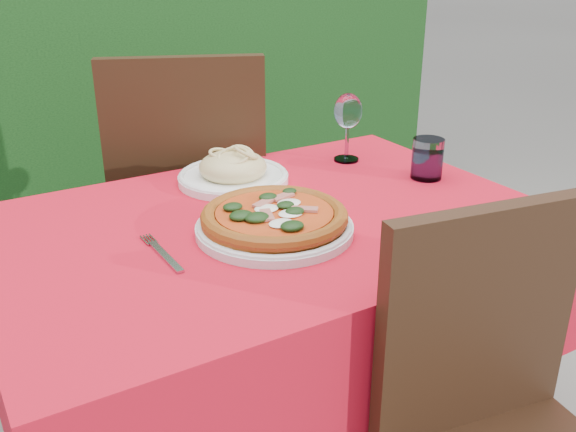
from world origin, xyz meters
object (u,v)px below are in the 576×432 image
pizza_plate (274,220)px  fork (166,256)px  chair_near (502,425)px  chair_far (189,191)px  wine_glass (348,114)px  water_glass (427,161)px  pasta_plate (233,172)px

pizza_plate → fork: 0.25m
chair_near → chair_far: size_ratio=0.88×
wine_glass → fork: 0.76m
chair_far → water_glass: bearing=148.8°
pizza_plate → water_glass: water_glass is taller
chair_near → pizza_plate: bearing=118.2°
pizza_plate → chair_far: bearing=83.3°
chair_far → pizza_plate: chair_far is taller
pasta_plate → water_glass: 0.52m
pasta_plate → wine_glass: 0.38m
water_glass → wine_glass: (-0.10, 0.23, 0.09)m
chair_far → wine_glass: 0.58m
chair_near → pasta_plate: (-0.11, 0.85, 0.25)m
wine_glass → fork: bearing=-154.6°
pasta_plate → chair_far: bearing=87.3°
pizza_plate → fork: bearing=178.5°
pizza_plate → pasta_plate: (0.06, 0.33, -0.00)m
pizza_plate → wine_glass: (0.43, 0.33, 0.11)m
chair_near → wine_glass: bearing=82.9°
water_glass → wine_glass: wine_glass is taller
chair_far → wine_glass: chair_far is taller
chair_near → wine_glass: 0.95m
pasta_plate → pizza_plate: bearing=-101.0°
chair_far → wine_glass: bearing=155.5°
pasta_plate → fork: (-0.31, -0.33, -0.03)m
pizza_plate → water_glass: bearing=10.4°
chair_far → pasta_plate: (-0.02, -0.37, 0.18)m
chair_far → pizza_plate: (-0.08, -0.70, 0.18)m
fork → chair_far: bearing=63.4°
pizza_plate → pasta_plate: bearing=79.0°
pasta_plate → water_glass: (0.46, -0.24, 0.02)m
chair_near → water_glass: (0.35, 0.62, 0.27)m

